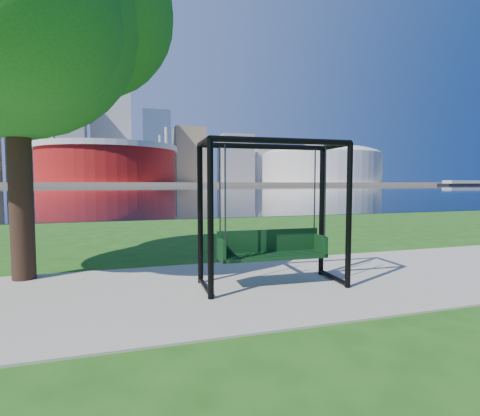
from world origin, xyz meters
name	(u,v)px	position (x,y,z in m)	size (l,w,h in m)	color
ground	(246,280)	(0.00, 0.00, 0.00)	(900.00, 900.00, 0.00)	#1E5114
path	(254,286)	(0.00, -0.50, 0.01)	(120.00, 4.00, 0.03)	#9E937F
river	(131,189)	(0.00, 102.00, 0.01)	(900.00, 180.00, 0.02)	black
far_bank	(125,184)	(0.00, 306.00, 1.00)	(900.00, 228.00, 2.00)	#937F60
stadium	(108,162)	(-10.00, 235.00, 14.23)	(83.00, 83.00, 32.00)	maroon
arena	(321,163)	(135.00, 235.00, 15.87)	(84.00, 84.00, 26.56)	beige
skyline	(119,141)	(-4.27, 319.39, 35.89)	(392.00, 66.00, 96.50)	gray
swing	(272,217)	(0.30, -0.57, 1.24)	(2.54, 1.17, 2.56)	black
park_tree	(11,5)	(-4.05, 1.25, 5.04)	(5.85, 5.28, 7.26)	black
barge	(461,183)	(203.60, 178.12, 1.46)	(32.85, 11.31, 3.22)	black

